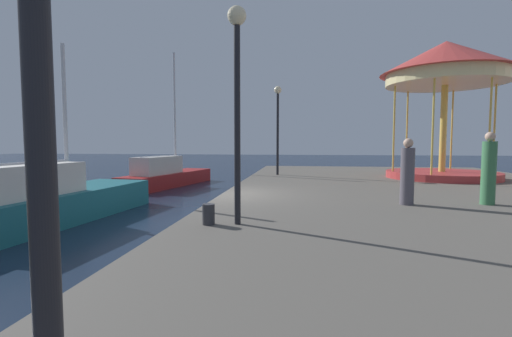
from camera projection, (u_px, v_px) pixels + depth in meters
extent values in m
plane|color=#162338|center=(222.00, 219.00, 11.26)|extent=(120.00, 120.00, 0.00)
cube|color=#5B564F|center=(447.00, 212.00, 10.37)|extent=(13.23, 27.11, 0.80)
cube|color=maroon|center=(169.00, 179.00, 19.82)|extent=(3.01, 7.18, 0.74)
cube|color=beige|center=(158.00, 165.00, 18.81)|extent=(1.75, 3.25, 0.92)
cylinder|color=silver|center=(175.00, 113.00, 20.25)|extent=(0.12, 0.12, 6.64)
cylinder|color=silver|center=(159.00, 157.00, 18.94)|extent=(0.71, 3.10, 0.08)
cube|color=#19606B|center=(55.00, 206.00, 10.92)|extent=(2.87, 7.33, 0.92)
cube|color=beige|center=(22.00, 180.00, 9.76)|extent=(1.83, 3.28, 0.88)
cylinder|color=silver|center=(65.00, 117.00, 11.26)|extent=(0.12, 0.12, 4.52)
cylinder|color=silver|center=(23.00, 163.00, 9.79)|extent=(0.39, 3.21, 0.08)
cylinder|color=#B23333|center=(442.00, 175.00, 16.06)|extent=(4.69, 4.69, 0.30)
cylinder|color=gold|center=(443.00, 129.00, 15.91)|extent=(0.28, 0.28, 3.79)
cylinder|color=#F2E099|center=(445.00, 79.00, 15.76)|extent=(4.95, 4.95, 0.50)
cone|color=#C63D38|center=(446.00, 57.00, 15.69)|extent=(5.49, 5.49, 1.40)
cylinder|color=gold|center=(494.00, 128.00, 15.64)|extent=(0.08, 0.08, 3.79)
cylinder|color=gold|center=(452.00, 130.00, 17.57)|extent=(0.08, 0.08, 3.79)
cylinder|color=gold|center=(407.00, 130.00, 17.84)|extent=(0.08, 0.08, 3.79)
cylinder|color=gold|center=(394.00, 129.00, 16.18)|extent=(0.08, 0.08, 3.79)
cylinder|color=gold|center=(433.00, 127.00, 14.25)|extent=(0.08, 0.08, 3.79)
cylinder|color=gold|center=(490.00, 127.00, 13.98)|extent=(0.08, 0.08, 3.79)
cylinder|color=black|center=(35.00, 14.00, 1.49)|extent=(0.12, 0.12, 4.23)
cylinder|color=black|center=(237.00, 127.00, 6.89)|extent=(0.12, 0.12, 3.78)
sphere|color=#F9E5B2|center=(237.00, 16.00, 6.74)|extent=(0.36, 0.36, 0.36)
cylinder|color=black|center=(278.00, 135.00, 17.60)|extent=(0.12, 0.12, 3.96)
sphere|color=#F9E5B2|center=(278.00, 90.00, 17.45)|extent=(0.36, 0.36, 0.36)
cylinder|color=#2D2D33|center=(209.00, 214.00, 6.97)|extent=(0.24, 0.24, 0.40)
cylinder|color=#387247|center=(489.00, 173.00, 9.18)|extent=(0.34, 0.34, 1.62)
sphere|color=tan|center=(490.00, 137.00, 9.12)|extent=(0.24, 0.24, 0.24)
cylinder|color=#514C56|center=(407.00, 176.00, 9.18)|extent=(0.34, 0.34, 1.45)
sphere|color=tan|center=(408.00, 143.00, 9.11)|extent=(0.24, 0.24, 0.24)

